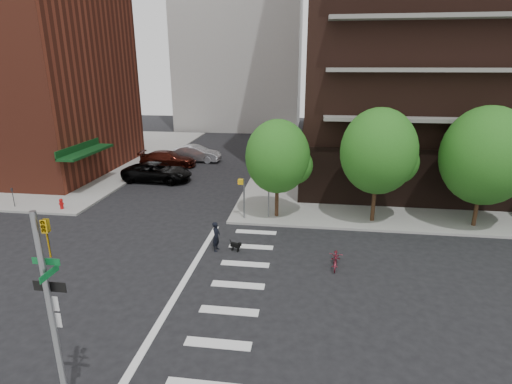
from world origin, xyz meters
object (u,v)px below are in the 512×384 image
parked_car_black (157,172)px  parked_car_maroon (168,159)px  scooter (336,258)px  dog_walker (216,236)px  parked_car_silver (196,154)px  traffic_signal (56,334)px  fire_hydrant (61,203)px

parked_car_black → parked_car_maroon: (-0.86, 5.02, -0.02)m
scooter → dog_walker: size_ratio=1.09×
scooter → dog_walker: dog_walker is taller
parked_car_silver → dog_walker: size_ratio=3.07×
scooter → parked_car_maroon: bearing=134.7°
parked_car_maroon → dog_walker: 19.42m
traffic_signal → parked_car_silver: traffic_signal is taller
traffic_signal → parked_car_silver: bearing=99.3°
fire_hydrant → scooter: scooter is taller
traffic_signal → fire_hydrant: (-10.03, 15.29, -2.15)m
parked_car_maroon → parked_car_silver: size_ratio=1.08×
parked_car_silver → parked_car_black: bearing=173.8°
fire_hydrant → scooter: 18.74m
parked_car_black → dog_walker: dog_walker is taller
parked_car_silver → scooter: (12.93, -20.82, -0.35)m
parked_car_black → parked_car_silver: bearing=-6.7°
traffic_signal → parked_car_silver: (-5.03, 30.66, -1.88)m
traffic_signal → parked_car_maroon: 29.07m
traffic_signal → dog_walker: bearing=81.0°
parked_car_silver → dog_walker: bearing=-158.3°
parked_car_maroon → parked_car_silver: 3.28m
parked_car_black → dog_walker: (7.97, -12.27, 0.00)m
traffic_signal → parked_car_silver: 31.12m
parked_car_black → parked_car_maroon: bearing=12.3°
parked_car_black → traffic_signal: bearing=-162.3°
parked_car_black → scooter: parked_car_black is taller
traffic_signal → dog_walker: (1.71, 10.83, -1.89)m
fire_hydrant → parked_car_black: parked_car_black is taller
parked_car_black → parked_car_silver: (1.22, 7.55, 0.01)m
parked_car_maroon → parked_car_silver: (2.08, 2.53, 0.04)m
fire_hydrant → scooter: (17.93, -5.45, -0.09)m
parked_car_black → dog_walker: 14.63m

